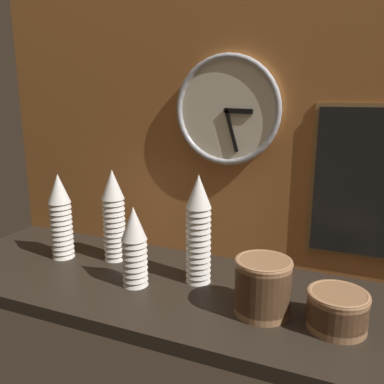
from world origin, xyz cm
name	(u,v)px	position (x,y,z in cm)	size (l,w,h in cm)	color
ground_plane	(169,287)	(0.00, 0.00, -2.00)	(160.00, 56.00, 4.00)	black
wall_tiled_back	(202,107)	(0.00, 26.50, 52.50)	(160.00, 3.00, 105.00)	#A3602D
cup_stack_center	(134,247)	(-8.53, -5.99, 12.45)	(7.84, 7.84, 24.89)	white
cup_stack_center_right	(198,229)	(8.25, 3.81, 17.02)	(7.84, 7.84, 34.04)	white
cup_stack_center_left	(114,215)	(-25.32, 8.54, 16.10)	(7.84, 7.84, 32.21)	white
cup_stack_left	(61,216)	(-43.53, 2.68, 15.19)	(7.84, 7.84, 30.38)	white
bowl_stack_right	(263,285)	(30.99, -6.82, 7.91)	(15.16, 15.16, 15.24)	#996B47
bowl_stack_far_right	(337,309)	(49.84, -6.64, 5.16)	(15.16, 15.16, 9.72)	#996B47
wall_clock	(227,110)	(10.14, 23.47, 51.75)	(35.73, 2.70, 35.73)	beige
menu_board	(373,184)	(55.68, 24.35, 31.01)	(35.92, 1.32, 47.05)	olive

